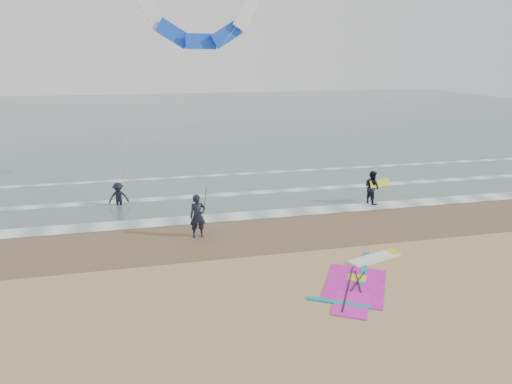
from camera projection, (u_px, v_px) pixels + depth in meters
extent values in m
plane|color=tan|center=(346.00, 292.00, 15.30)|extent=(120.00, 120.00, 0.00)
cube|color=#47605E|center=(198.00, 116.00, 60.15)|extent=(120.00, 80.00, 0.02)
cube|color=brown|center=(293.00, 229.00, 20.91)|extent=(120.00, 5.00, 0.01)
cube|color=white|center=(280.00, 213.00, 22.96)|extent=(120.00, 1.20, 0.02)
cube|color=white|center=(262.00, 192.00, 26.51)|extent=(120.00, 0.70, 0.02)
cube|color=white|center=(247.00, 174.00, 30.71)|extent=(120.00, 0.50, 0.01)
cube|color=white|center=(374.00, 258.00, 17.77)|extent=(2.30, 1.22, 0.11)
cube|color=yellow|center=(393.00, 253.00, 18.27)|extent=(0.55, 0.64, 0.12)
cube|color=#E21CB8|center=(355.00, 285.00, 15.77)|extent=(3.14, 3.47, 0.04)
cube|color=#E21CB8|center=(351.00, 304.00, 14.53)|extent=(1.74, 1.93, 0.04)
cube|color=#0C8C99|center=(364.00, 268.00, 17.04)|extent=(1.60, 2.58, 0.04)
cube|color=#0C8C99|center=(339.00, 303.00, 14.62)|extent=(1.88, 1.20, 0.04)
cube|color=yellow|center=(357.00, 278.00, 16.24)|extent=(0.81, 0.78, 0.05)
cylinder|color=black|center=(348.00, 288.00, 15.51)|extent=(1.66, 2.82, 0.05)
cylinder|color=black|center=(358.00, 281.00, 15.96)|extent=(1.11, 1.22, 0.04)
cylinder|color=black|center=(358.00, 281.00, 15.96)|extent=(0.53, 1.54, 0.04)
imported|color=black|center=(198.00, 216.00, 19.76)|extent=(0.72, 0.49, 1.92)
imported|color=black|center=(372.00, 187.00, 24.30)|extent=(0.93, 1.05, 1.81)
imported|color=black|center=(118.00, 191.00, 23.94)|extent=(1.07, 0.64, 1.62)
cylinder|color=black|center=(204.00, 206.00, 19.69)|extent=(0.17, 0.86, 1.82)
cube|color=yellow|center=(380.00, 183.00, 24.22)|extent=(1.30, 0.51, 0.39)
cube|color=white|center=(152.00, 12.00, 25.11)|extent=(1.65, 0.52, 2.04)
cube|color=blue|center=(173.00, 33.00, 25.67)|extent=(2.00, 0.61, 1.67)
cube|color=blue|center=(201.00, 41.00, 26.11)|extent=(1.82, 0.56, 0.86)
cube|color=blue|center=(227.00, 34.00, 26.32)|extent=(2.00, 0.61, 1.67)
cube|color=white|center=(246.00, 14.00, 26.24)|extent=(1.65, 0.52, 2.04)
cylinder|color=beige|center=(135.00, 97.00, 24.49)|extent=(2.37, 3.54, 8.92)
cylinder|color=beige|center=(185.00, 96.00, 25.06)|extent=(7.66, 3.53, 8.92)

